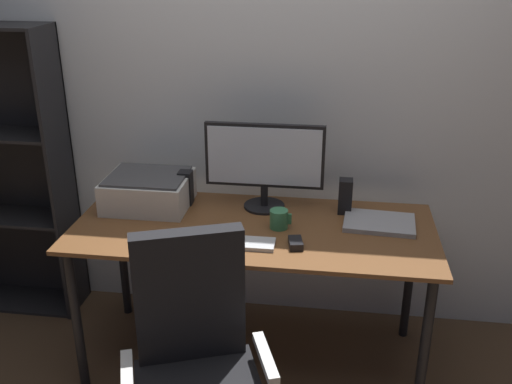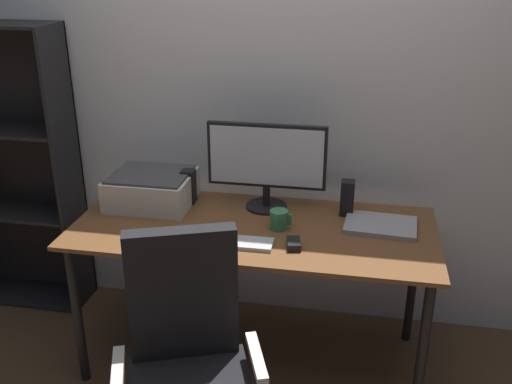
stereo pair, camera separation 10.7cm
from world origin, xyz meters
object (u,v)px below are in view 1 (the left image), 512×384
at_px(speaker_left, 186,188).
at_px(printer, 148,190).
at_px(mouse, 296,243).
at_px(coffee_mug, 279,219).
at_px(desk, 253,242).
at_px(laptop, 379,223).
at_px(keyboard, 241,243).
at_px(speaker_right, 345,196).
at_px(monitor, 264,160).
at_px(office_chair, 197,384).

distance_m(speaker_left, printer, 0.18).
relative_size(mouse, coffee_mug, 0.97).
xyz_separation_m(desk, laptop, (0.57, 0.09, 0.09)).
distance_m(coffee_mug, speaker_left, 0.53).
distance_m(keyboard, speaker_right, 0.60).
bearing_deg(speaker_right, desk, -153.10).
height_order(monitor, office_chair, monitor).
xyz_separation_m(monitor, mouse, (0.18, -0.39, -0.23)).
relative_size(desk, speaker_right, 9.73).
relative_size(keyboard, printer, 0.72).
xyz_separation_m(speaker_left, printer, (-0.18, -0.05, -0.00)).
height_order(desk, speaker_right, speaker_right).
bearing_deg(mouse, printer, 145.24).
xyz_separation_m(mouse, coffee_mug, (-0.09, 0.17, 0.03)).
distance_m(mouse, speaker_left, 0.69).
distance_m(coffee_mug, office_chair, 0.84).
height_order(coffee_mug, speaker_left, speaker_left).
bearing_deg(mouse, monitor, 104.35).
bearing_deg(printer, speaker_left, 15.94).
bearing_deg(coffee_mug, keyboard, -127.43).
relative_size(speaker_left, office_chair, 0.17).
xyz_separation_m(coffee_mug, office_chair, (-0.22, -0.74, -0.32)).
relative_size(monitor, coffee_mug, 5.77).
bearing_deg(laptop, desk, -166.48).
relative_size(desk, keyboard, 5.71).
distance_m(desk, monitor, 0.39).
xyz_separation_m(desk, speaker_left, (-0.37, 0.21, 0.17)).
bearing_deg(desk, keyboard, -98.03).
bearing_deg(desk, office_chair, -97.55).
xyz_separation_m(desk, coffee_mug, (0.12, 0.00, 0.12)).
distance_m(desk, printer, 0.59).
bearing_deg(coffee_mug, printer, 166.55).
xyz_separation_m(desk, speaker_right, (0.41, 0.21, 0.17)).
distance_m(speaker_right, printer, 0.96).
bearing_deg(mouse, coffee_mug, 106.36).
bearing_deg(mouse, office_chair, -129.03).
xyz_separation_m(keyboard, printer, (-0.52, 0.35, 0.07)).
distance_m(printer, office_chair, 1.07).
bearing_deg(laptop, mouse, -140.05).
bearing_deg(laptop, speaker_left, 177.17).
relative_size(keyboard, speaker_right, 1.71).
bearing_deg(monitor, mouse, -64.57).
bearing_deg(desk, speaker_left, 150.33).
height_order(desk, mouse, mouse).
height_order(speaker_left, speaker_right, same).
xyz_separation_m(monitor, coffee_mug, (0.10, -0.22, -0.20)).
bearing_deg(speaker_left, office_chair, -74.23).
distance_m(mouse, coffee_mug, 0.19).
distance_m(laptop, speaker_left, 0.95).
relative_size(coffee_mug, speaker_left, 0.58).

